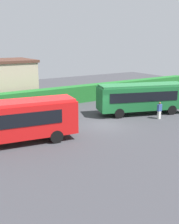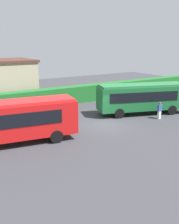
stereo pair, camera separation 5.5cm
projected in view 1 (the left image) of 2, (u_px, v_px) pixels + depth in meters
ground_plane at (105, 125)px, 24.59m from camera, size 64.00×64.00×0.00m
bus_red at (15, 120)px, 19.65m from camera, size 9.46×3.78×3.25m
bus_green at (142, 97)px, 28.02m from camera, size 9.62×5.40×3.16m
person_center at (159, 110)px, 26.38m from camera, size 0.45×0.29×1.68m
hedge_row at (58, 96)px, 32.16m from camera, size 44.00×1.44×2.05m
traffic_cone at (152, 94)px, 37.34m from camera, size 0.36×0.36×0.60m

